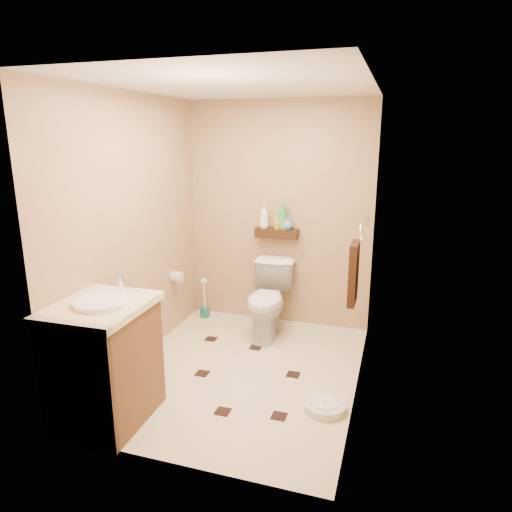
% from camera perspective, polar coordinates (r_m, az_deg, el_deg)
% --- Properties ---
extents(ground, '(2.50, 2.50, 0.00)m').
position_cam_1_polar(ground, '(4.18, -1.85, -14.18)').
color(ground, beige).
rests_on(ground, ground).
extents(wall_back, '(2.00, 0.04, 2.40)m').
position_cam_1_polar(wall_back, '(4.93, 2.86, 5.10)').
color(wall_back, '#A6805F').
rests_on(wall_back, ground).
extents(wall_front, '(2.00, 0.04, 2.40)m').
position_cam_1_polar(wall_front, '(2.65, -11.05, -3.58)').
color(wall_front, '#A6805F').
rests_on(wall_front, ground).
extents(wall_left, '(0.04, 2.50, 2.40)m').
position_cam_1_polar(wall_left, '(4.19, -15.03, 2.91)').
color(wall_left, '#A6805F').
rests_on(wall_left, ground).
extents(wall_right, '(0.04, 2.50, 2.40)m').
position_cam_1_polar(wall_right, '(3.56, 13.38, 0.97)').
color(wall_right, '#A6805F').
rests_on(wall_right, ground).
extents(ceiling, '(2.00, 2.50, 0.02)m').
position_cam_1_polar(ceiling, '(3.68, -2.18, 20.62)').
color(ceiling, silver).
rests_on(ceiling, wall_back).
extents(wall_shelf, '(0.46, 0.14, 0.10)m').
position_cam_1_polar(wall_shelf, '(4.89, 2.60, 2.87)').
color(wall_shelf, '#32200D').
rests_on(wall_shelf, wall_back).
extents(floor_accents, '(1.12, 1.27, 0.01)m').
position_cam_1_polar(floor_accents, '(4.14, -1.66, -14.47)').
color(floor_accents, black).
rests_on(floor_accents, ground).
extents(toilet, '(0.46, 0.77, 0.76)m').
position_cam_1_polar(toilet, '(4.75, 1.53, -5.52)').
color(toilet, white).
rests_on(toilet, ground).
extents(vanity, '(0.62, 0.75, 1.04)m').
position_cam_1_polar(vanity, '(3.52, -18.37, -12.33)').
color(vanity, brown).
rests_on(vanity, ground).
extents(bathroom_scale, '(0.37, 0.37, 0.06)m').
position_cam_1_polar(bathroom_scale, '(3.69, 8.60, -18.08)').
color(bathroom_scale, silver).
rests_on(bathroom_scale, ground).
extents(toilet_brush, '(0.11, 0.11, 0.47)m').
position_cam_1_polar(toilet_brush, '(5.30, -6.44, -5.90)').
color(toilet_brush, '#186057').
rests_on(toilet_brush, ground).
extents(towel_ring, '(0.12, 0.30, 0.76)m').
position_cam_1_polar(towel_ring, '(3.87, 12.17, -1.77)').
color(towel_ring, silver).
rests_on(towel_ring, wall_right).
extents(toilet_paper, '(0.12, 0.11, 0.12)m').
position_cam_1_polar(toilet_paper, '(4.85, -9.89, -2.54)').
color(toilet_paper, silver).
rests_on(toilet_paper, wall_left).
extents(bottle_a, '(0.13, 0.13, 0.26)m').
position_cam_1_polar(bottle_a, '(4.89, 1.03, 5.04)').
color(bottle_a, white).
rests_on(bottle_a, wall_shelf).
extents(bottle_b, '(0.10, 0.10, 0.17)m').
position_cam_1_polar(bottle_b, '(4.86, 2.80, 4.40)').
color(bottle_b, yellow).
rests_on(bottle_b, wall_shelf).
extents(bottle_c, '(0.14, 0.14, 0.13)m').
position_cam_1_polar(bottle_c, '(4.86, 2.96, 4.19)').
color(bottle_c, '#C03E16').
rests_on(bottle_c, wall_shelf).
extents(bottle_d, '(0.14, 0.14, 0.28)m').
position_cam_1_polar(bottle_d, '(4.84, 3.30, 5.05)').
color(bottle_d, green).
rests_on(bottle_d, wall_shelf).
extents(bottle_e, '(0.10, 0.10, 0.16)m').
position_cam_1_polar(bottle_e, '(4.84, 3.63, 4.31)').
color(bottle_e, '#E4894C').
rests_on(bottle_e, wall_shelf).
extents(bottle_f, '(0.15, 0.15, 0.14)m').
position_cam_1_polar(bottle_f, '(4.83, 4.01, 4.19)').
color(bottle_f, '#5384D0').
rests_on(bottle_f, wall_shelf).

